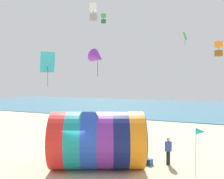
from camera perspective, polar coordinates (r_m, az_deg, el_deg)
ground_plane at (r=15.35m, az=-9.00°, el=-17.68°), size 120.00×120.00×0.00m
sea at (r=53.36m, az=16.38°, el=-3.98°), size 120.00×40.00×0.10m
giant_inflatable_tube at (r=15.05m, az=-3.22°, el=-11.42°), size 6.31×5.40×3.35m
kite_handler at (r=16.20m, az=12.74°, el=-13.49°), size 0.42×0.39×1.68m
kite_green_box at (r=28.08m, az=-1.96°, el=15.91°), size 0.48×0.48×1.09m
kite_green_diamond at (r=27.08m, az=16.35°, el=11.60°), size 0.39×0.61×1.37m
kite_white_box at (r=22.65m, az=-4.26°, el=17.14°), size 0.71×0.71×1.61m
kite_cyan_diamond at (r=18.56m, az=-14.51°, el=6.00°), size 0.91×1.03×2.49m
kite_purple_delta at (r=17.68m, az=-3.32°, el=7.36°), size 1.53×1.34×1.98m
kite_orange_box at (r=21.76m, az=23.19°, el=8.56°), size 0.62×0.62×1.26m
bystander_near_water at (r=22.67m, az=2.63°, el=-9.12°), size 0.42×0.38×1.70m
beach_flag at (r=13.48m, az=19.49°, el=-9.58°), size 0.47×0.36×2.77m
cooler_box at (r=16.21m, az=8.23°, el=-15.96°), size 0.60×0.50×0.36m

